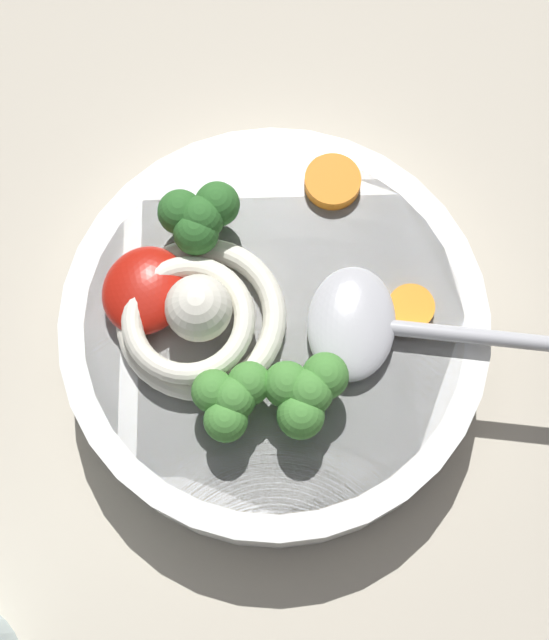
{
  "coord_description": "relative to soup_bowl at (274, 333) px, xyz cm",
  "views": [
    {
      "loc": [
        14.81,
        7.32,
        51.45
      ],
      "look_at": [
        2.19,
        2.45,
        8.91
      ],
      "focal_mm": 49.46,
      "sensor_mm": 36.0,
      "label": 1
    }
  ],
  "objects": [
    {
      "name": "soup_spoon",
      "position": [
        -1.34,
        5.07,
        3.0
      ],
      "size": [
        7.69,
        17.5,
        1.6
      ],
      "rotation": [
        0.0,
        0.0,
        1.83
      ],
      "color": "#B7B7BC",
      "rests_on": "soup_bowl"
    },
    {
      "name": "carrot_slice_left",
      "position": [
        -3.06,
        6.23,
        2.45
      ],
      "size": [
        2.39,
        2.39,
        0.49
      ],
      "primitive_type": "cylinder",
      "color": "orange",
      "rests_on": "soup_bowl"
    },
    {
      "name": "table_slab",
      "position": [
        -2.19,
        -2.45,
        -4.53
      ],
      "size": [
        115.22,
        115.22,
        4.35
      ],
      "primitive_type": "cube",
      "color": "#BCB29E",
      "rests_on": "ground"
    },
    {
      "name": "noodle_pile",
      "position": [
        1.54,
        -3.5,
        3.38
      ],
      "size": [
        9.4,
        9.22,
        3.78
      ],
      "color": "silver",
      "rests_on": "soup_bowl"
    },
    {
      "name": "chili_sauce_dollop",
      "position": [
        1.19,
        -6.48,
        3.27
      ],
      "size": [
        4.73,
        4.25,
        2.13
      ],
      "primitive_type": "ellipsoid",
      "color": "#B2190F",
      "rests_on": "soup_bowl"
    },
    {
      "name": "broccoli_floret_right",
      "position": [
        -2.89,
        -5.21,
        4.43
      ],
      "size": [
        4.5,
        3.88,
        3.56
      ],
      "color": "#7A9E60",
      "rests_on": "soup_bowl"
    },
    {
      "name": "broccoli_floret_near_spoon",
      "position": [
        4.96,
        -0.29,
        4.24
      ],
      "size": [
        4.12,
        3.55,
        3.26
      ],
      "color": "#7A9E60",
      "rests_on": "soup_bowl"
    },
    {
      "name": "carrot_slice_extra_a",
      "position": [
        -8.16,
        0.14,
        2.59
      ],
      "size": [
        2.99,
        2.99,
        0.78
      ],
      "primitive_type": "cylinder",
      "color": "orange",
      "rests_on": "soup_bowl"
    },
    {
      "name": "broccoli_floret_far",
      "position": [
        3.45,
        2.89,
        4.4
      ],
      "size": [
        4.43,
        3.81,
        3.5
      ],
      "color": "#7A9E60",
      "rests_on": "soup_bowl"
    },
    {
      "name": "soup_bowl",
      "position": [
        0.0,
        0.0,
        0.0
      ],
      "size": [
        22.02,
        22.02,
        4.55
      ],
      "color": "white",
      "rests_on": "table_slab"
    }
  ]
}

